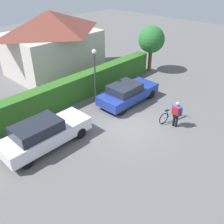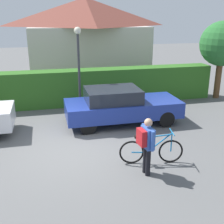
{
  "view_description": "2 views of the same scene",
  "coord_description": "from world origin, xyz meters",
  "px_view_note": "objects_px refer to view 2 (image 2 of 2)",
  "views": [
    {
      "loc": [
        -9.09,
        -7.19,
        7.8
      ],
      "look_at": [
        -0.73,
        0.72,
        0.89
      ],
      "focal_mm": 39.56,
      "sensor_mm": 36.0,
      "label": 1
    },
    {
      "loc": [
        -0.77,
        -8.07,
        3.98
      ],
      "look_at": [
        1.3,
        0.62,
        0.91
      ],
      "focal_mm": 45.96,
      "sensor_mm": 36.0,
      "label": 2
    }
  ],
  "objects_px": {
    "parked_car_far": "(120,105)",
    "bicycle": "(151,151)",
    "person_rider": "(146,142)",
    "tree_kerbside": "(222,44)",
    "street_lamp": "(79,58)"
  },
  "relations": [
    {
      "from": "parked_car_far",
      "to": "bicycle",
      "type": "bearing_deg",
      "value": -89.36
    },
    {
      "from": "bicycle",
      "to": "parked_car_far",
      "type": "bearing_deg",
      "value": 90.64
    },
    {
      "from": "person_rider",
      "to": "tree_kerbside",
      "type": "xyz_separation_m",
      "value": [
        5.9,
        6.03,
        1.69
      ]
    },
    {
      "from": "person_rider",
      "to": "street_lamp",
      "type": "relative_size",
      "value": 0.44
    },
    {
      "from": "parked_car_far",
      "to": "bicycle",
      "type": "distance_m",
      "value": 3.23
    },
    {
      "from": "parked_car_far",
      "to": "street_lamp",
      "type": "distance_m",
      "value": 2.62
    },
    {
      "from": "bicycle",
      "to": "street_lamp",
      "type": "bearing_deg",
      "value": 105.79
    },
    {
      "from": "parked_car_far",
      "to": "person_rider",
      "type": "relative_size",
      "value": 2.78
    },
    {
      "from": "parked_car_far",
      "to": "street_lamp",
      "type": "bearing_deg",
      "value": 129.84
    },
    {
      "from": "bicycle",
      "to": "street_lamp",
      "type": "xyz_separation_m",
      "value": [
        -1.36,
        4.8,
        1.94
      ]
    },
    {
      "from": "street_lamp",
      "to": "tree_kerbside",
      "type": "bearing_deg",
      "value": 5.96
    },
    {
      "from": "person_rider",
      "to": "tree_kerbside",
      "type": "distance_m",
      "value": 8.6
    },
    {
      "from": "parked_car_far",
      "to": "tree_kerbside",
      "type": "relative_size",
      "value": 1.16
    },
    {
      "from": "parked_car_far",
      "to": "tree_kerbside",
      "type": "distance_m",
      "value": 6.33
    },
    {
      "from": "bicycle",
      "to": "street_lamp",
      "type": "relative_size",
      "value": 0.51
    }
  ]
}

